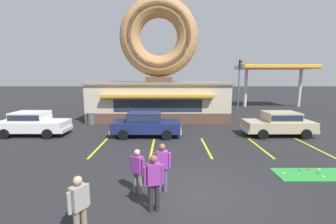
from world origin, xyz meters
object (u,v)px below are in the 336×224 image
golf_ball (299,174)px  car_white (34,122)px  pedestrian_hooded_kid (138,169)px  traffic_light_pole (240,78)px  pedestrian_blue_sweater_man (154,180)px  pedestrian_leather_jacket_man (80,205)px  car_navy (147,123)px  trash_bin (92,118)px  car_champagne (280,123)px  pedestrian_clipboard_woman (163,165)px

golf_ball → car_white: bearing=156.9°
golf_ball → pedestrian_hooded_kid: bearing=-166.9°
pedestrian_hooded_kid → traffic_light_pole: 21.12m
pedestrian_blue_sweater_man → pedestrian_leather_jacket_man: size_ratio=1.07×
car_navy → traffic_light_pole: bearing=50.1°
car_navy → car_white: (-7.58, 0.23, 0.00)m
traffic_light_pole → trash_bin: bearing=-151.6°
car_champagne → pedestrian_hooded_kid: size_ratio=2.94×
pedestrian_leather_jacket_man → pedestrian_clipboard_woman: bearing=50.1°
car_white → pedestrian_leather_jacket_man: pedestrian_leather_jacket_man is taller
car_navy → pedestrian_leather_jacket_man: pedestrian_leather_jacket_man is taller
golf_ball → pedestrian_leather_jacket_man: pedestrian_leather_jacket_man is taller
car_navy → car_champagne: (8.84, 0.17, 0.00)m
pedestrian_leather_jacket_man → car_white: bearing=125.5°
car_champagne → pedestrian_blue_sweater_man: (-7.79, -8.50, 0.09)m
car_champagne → pedestrian_hooded_kid: bearing=-138.2°
car_white → trash_bin: car_white is taller
golf_ball → car_navy: size_ratio=0.01×
car_white → pedestrian_blue_sweater_man: 12.16m
pedestrian_hooded_kid → traffic_light_pole: size_ratio=0.27×
car_champagne → pedestrian_leather_jacket_man: 13.53m
trash_bin → car_white: bearing=-128.5°
car_navy → pedestrian_hooded_kid: car_navy is taller
pedestrian_hooded_kid → car_navy: bearing=93.4°
golf_ball → traffic_light_pole: traffic_light_pole is taller
car_navy → car_white: size_ratio=1.01×
golf_ball → trash_bin: size_ratio=0.04×
car_white → traffic_light_pole: size_ratio=0.79×
car_champagne → car_white: 16.41m
pedestrian_hooded_kid → pedestrian_clipboard_woman: size_ratio=0.92×
golf_ball → car_champagne: size_ratio=0.01×
pedestrian_leather_jacket_man → pedestrian_hooded_kid: bearing=62.7°
car_champagne → pedestrian_leather_jacket_man: pedestrian_leather_jacket_man is taller
golf_ball → car_white: 15.57m
golf_ball → pedestrian_hooded_kid: size_ratio=0.03×
pedestrian_hooded_kid → trash_bin: 12.20m
trash_bin → traffic_light_pole: traffic_light_pole is taller
pedestrian_clipboard_woman → car_champagne: bearing=44.1°
pedestrian_leather_jacket_man → traffic_light_pole: traffic_light_pole is taller
car_navy → pedestrian_hooded_kid: size_ratio=2.95×
car_white → pedestrian_blue_sweater_man: pedestrian_blue_sweater_man is taller
pedestrian_leather_jacket_man → trash_bin: size_ratio=1.66×
golf_ball → pedestrian_clipboard_woman: 5.69m
golf_ball → trash_bin: trash_bin is taller
pedestrian_blue_sweater_man → traffic_light_pole: traffic_light_pole is taller
golf_ball → pedestrian_leather_jacket_man: 8.26m
car_champagne → pedestrian_leather_jacket_man: size_ratio=2.83×
pedestrian_leather_jacket_man → traffic_light_pole: bearing=63.9°
car_champagne → trash_bin: size_ratio=4.70×
car_white → pedestrian_leather_jacket_man: bearing=-54.5°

